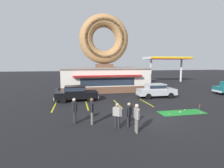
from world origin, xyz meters
The scene contains 23 objects.
ground_plane centered at (0.00, 0.00, 0.00)m, with size 160.00×160.00×0.00m, color black.
donut_shop_building centered at (-1.20, 13.94, 3.74)m, with size 12.30×6.75×10.96m.
putting_mat centered at (3.01, 1.00, 0.01)m, with size 3.76×1.38×0.03m, color #1E842D.
mini_donut_near_left centered at (4.38, 0.45, 0.05)m, with size 0.13×0.13×0.04m, color #D8667F.
mini_donut_near_right centered at (3.02, 1.19, 0.05)m, with size 0.13×0.13×0.04m, color #D8667F.
mini_donut_mid_left centered at (2.85, 1.05, 0.05)m, with size 0.13×0.13×0.04m, color #E5C666.
mini_donut_mid_centre centered at (1.77, 0.79, 0.05)m, with size 0.13×0.13×0.04m, color #D17F47.
mini_donut_mid_right centered at (3.69, 1.59, 0.05)m, with size 0.13×0.13×0.04m, color #E5C666.
golf_ball centered at (2.79, 0.89, 0.05)m, with size 0.04×0.04×0.04m, color white.
putting_flag_pin centered at (4.67, 1.03, 0.44)m, with size 0.13×0.01×0.55m.
car_black centered at (-5.37, 7.37, 0.87)m, with size 4.60×2.06×1.60m.
car_silver centered at (3.86, 7.39, 0.87)m, with size 4.58×2.03×1.60m.
pedestrian_blue_sweater_man centered at (-2.15, -1.15, 0.86)m, with size 0.47×0.43×1.56m.
pedestrian_hooded_kid centered at (-1.99, -2.10, 0.94)m, with size 0.26×0.59×1.69m.
pedestrian_leather_jacket_man centered at (-4.38, -0.16, 0.98)m, with size 0.28×0.59×1.75m.
pedestrian_clipboard_woman centered at (-2.92, -1.20, 0.87)m, with size 0.52×0.41×1.58m.
pedestrian_beanie_man centered at (-5.51, 0.18, 0.96)m, with size 0.37×0.56×1.72m.
trash_bin centered at (-7.59, 11.34, 0.50)m, with size 0.57×0.57×0.97m.
gas_station_canopy centered at (13.50, 22.46, 4.86)m, with size 9.00×4.46×5.30m.
parking_stripe_far_left centered at (-7.37, 5.00, 0.00)m, with size 0.12×3.60×0.01m, color yellow.
parking_stripe_left centered at (-4.37, 5.00, 0.00)m, with size 0.12×3.60×0.01m, color yellow.
parking_stripe_mid_left centered at (-1.37, 5.00, 0.00)m, with size 0.12×3.60×0.01m, color yellow.
parking_stripe_centre centered at (1.63, 5.00, 0.00)m, with size 0.12×3.60×0.01m, color yellow.
Camera 1 is at (-5.39, -11.33, 4.00)m, focal length 28.00 mm.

